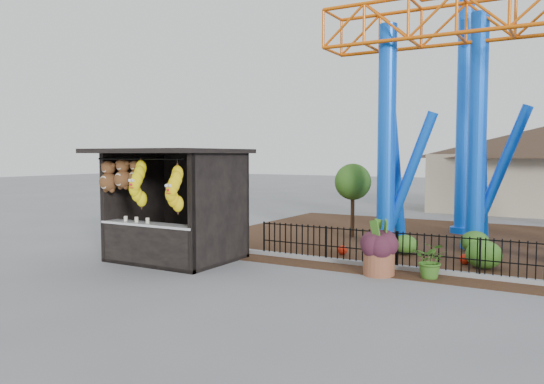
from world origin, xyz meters
The scene contains 10 objects.
ground centered at (0.00, 0.00, 0.00)m, with size 120.00×120.00×0.00m, color slate.
mulch_bed centered at (4.00, 8.00, 0.01)m, with size 18.00×12.00×0.02m, color #331E11.
curb centered at (4.00, 3.00, 0.06)m, with size 18.00×0.18×0.12m, color gray.
prize_booth centered at (-3.04, 0.90, 1.55)m, with size 3.50×3.40×3.12m.
picket_fence centered at (4.90, 3.00, 0.50)m, with size 12.20×0.06×1.00m, color black, non-canonical shape.
roller_coaster centered at (5.12, 8.23, 6.44)m, with size 11.00×6.37×10.82m.
terracotta_planter centered at (2.60, 2.16, 0.33)m, with size 0.76×0.76×0.65m, color brown.
planter_foliage centered at (2.60, 2.16, 0.97)m, with size 0.70×0.70×0.64m, color #371622.
potted_plant centered at (3.80, 2.43, 0.44)m, with size 0.80×0.69×0.89m, color #265D1B.
landscaping centered at (4.85, 5.18, 0.33)m, with size 8.39×3.15×0.73m.
Camera 1 is at (6.76, -10.28, 2.95)m, focal length 35.00 mm.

